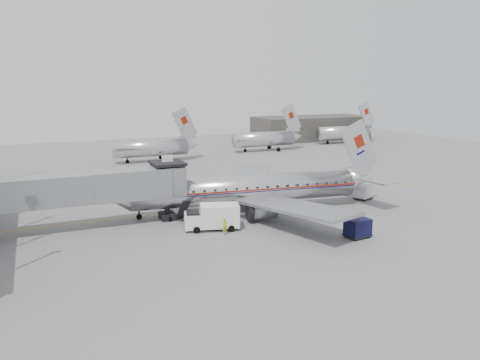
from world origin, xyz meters
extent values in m
plane|color=slate|center=(0.00, 0.00, 0.00)|extent=(160.00, 160.00, 0.00)
cube|color=#3B3936|center=(45.00, 60.00, 3.00)|extent=(30.00, 12.00, 6.00)
cube|color=gold|center=(3.00, 6.00, 0.01)|extent=(60.00, 0.15, 0.01)
cube|color=slate|center=(-22.00, 3.60, 4.30)|extent=(12.00, 2.80, 3.00)
cube|color=slate|center=(-13.00, 3.60, 4.30)|extent=(8.00, 3.00, 3.10)
cube|color=slate|center=(-9.00, 4.00, 4.30)|extent=(3.20, 3.60, 3.20)
cube|color=black|center=(-9.00, 4.00, 6.20)|extent=(3.40, 3.80, 0.30)
cube|color=white|center=(-9.00, 4.00, 6.70)|extent=(1.20, 0.15, 0.80)
cylinder|color=black|center=(-9.30, 3.60, 1.40)|extent=(0.56, 0.56, 2.80)
cube|color=black|center=(-9.30, 3.60, 0.35)|extent=(1.60, 2.20, 0.70)
cylinder|color=black|center=(-9.30, 2.60, 0.30)|extent=(0.30, 0.60, 0.60)
cylinder|color=black|center=(-9.30, 4.60, 0.30)|extent=(0.30, 0.60, 0.60)
cube|color=black|center=(-8.20, 1.30, 1.50)|extent=(0.90, 3.20, 2.90)
cylinder|color=silver|center=(-2.00, 42.00, 2.60)|extent=(14.00, 3.20, 3.20)
cube|color=silver|center=(4.80, 42.00, 7.00)|extent=(5.17, 0.26, 6.52)
cylinder|color=black|center=(-6.50, 42.00, 0.50)|extent=(0.24, 0.24, 1.00)
cylinder|color=silver|center=(24.00, 46.00, 2.60)|extent=(14.00, 3.20, 3.20)
cube|color=silver|center=(30.80, 46.00, 7.00)|extent=(5.17, 0.26, 6.52)
cylinder|color=black|center=(19.50, 46.00, 0.50)|extent=(0.24, 0.24, 1.00)
cylinder|color=silver|center=(48.00, 50.00, 2.60)|extent=(14.00, 3.20, 3.20)
cube|color=silver|center=(54.80, 50.00, 7.00)|extent=(5.17, 0.26, 6.52)
cylinder|color=black|center=(43.50, 50.00, 0.50)|extent=(0.24, 0.24, 1.00)
cylinder|color=silver|center=(0.00, 3.00, 2.64)|extent=(26.61, 6.79, 3.26)
cone|color=silver|center=(-14.40, 4.96, 2.64)|extent=(3.06, 3.58, 3.26)
cone|color=silver|center=(14.66, 1.00, 2.99)|extent=(3.91, 3.54, 3.10)
cube|color=maroon|center=(0.00, 3.00, 2.86)|extent=(26.62, 6.84, 0.16)
cube|color=#09084D|center=(0.00, 3.00, 2.66)|extent=(26.62, 6.84, 0.09)
cube|color=silver|center=(14.40, 1.04, 7.04)|extent=(5.39, 0.99, 6.77)
cube|color=gray|center=(3.69, 10.50, 2.38)|extent=(11.53, 14.53, 1.05)
cube|color=gray|center=(1.55, -5.21, 2.38)|extent=(8.59, 14.88, 1.05)
cylinder|color=gray|center=(1.05, 7.48, 1.28)|extent=(3.22, 2.24, 1.85)
cylinder|color=gray|center=(-0.18, -1.60, 1.28)|extent=(3.22, 2.24, 1.85)
cylinder|color=black|center=(-12.21, 4.66, 0.57)|extent=(0.18, 0.18, 1.14)
cylinder|color=black|center=(2.05, 5.03, 0.62)|extent=(0.23, 0.23, 1.23)
cylinder|color=black|center=(2.05, 5.03, 0.40)|extent=(0.91, 0.42, 0.88)
cylinder|color=black|center=(1.44, 0.49, 0.62)|extent=(0.23, 0.23, 1.23)
cylinder|color=black|center=(1.44, 0.49, 0.40)|extent=(0.91, 0.42, 0.88)
cube|color=white|center=(-5.36, -2.18, 1.47)|extent=(4.38, 3.19, 2.29)
cube|color=white|center=(-7.98, -1.42, 1.04)|extent=(2.25, 2.48, 1.53)
cube|color=black|center=(-7.98, -1.42, 1.69)|extent=(1.77, 2.14, 0.65)
cylinder|color=black|center=(-7.94, -2.45, 0.35)|extent=(0.75, 0.46, 0.70)
cylinder|color=black|center=(-7.39, -0.57, 0.35)|extent=(0.75, 0.46, 0.70)
cylinder|color=black|center=(-4.59, -3.43, 0.35)|extent=(0.75, 0.46, 0.70)
cylinder|color=black|center=(-4.04, -1.55, 0.35)|extent=(0.75, 0.46, 0.70)
cube|color=black|center=(6.00, -10.00, 1.07)|extent=(2.46, 1.97, 1.58)
cube|color=black|center=(6.00, -10.00, 0.23)|extent=(2.59, 2.10, 0.14)
cylinder|color=black|center=(5.19, -10.79, 0.17)|extent=(0.35, 0.18, 0.34)
cylinder|color=black|center=(6.98, -10.55, 0.17)|extent=(0.35, 0.18, 0.34)
cylinder|color=black|center=(5.02, -9.45, 0.17)|extent=(0.35, 0.18, 0.34)
cylinder|color=black|center=(6.81, -9.21, 0.17)|extent=(0.35, 0.18, 0.34)
cube|color=silver|center=(16.23, 2.00, 1.05)|extent=(2.70, 2.42, 1.55)
cube|color=black|center=(16.23, 2.00, 0.22)|extent=(2.85, 2.57, 0.13)
cylinder|color=black|center=(15.69, 1.03, 0.17)|extent=(0.36, 0.26, 0.33)
cylinder|color=black|center=(17.31, 1.75, 0.17)|extent=(0.36, 0.26, 0.33)
cylinder|color=black|center=(15.15, 2.25, 0.17)|extent=(0.36, 0.26, 0.33)
cylinder|color=black|center=(16.76, 2.97, 0.17)|extent=(0.36, 0.26, 0.33)
imported|color=#ADBB16|center=(-5.58, -4.15, 0.88)|extent=(0.77, 0.67, 1.76)
camera|label=1|loc=(-22.13, -45.16, 14.88)|focal=35.00mm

